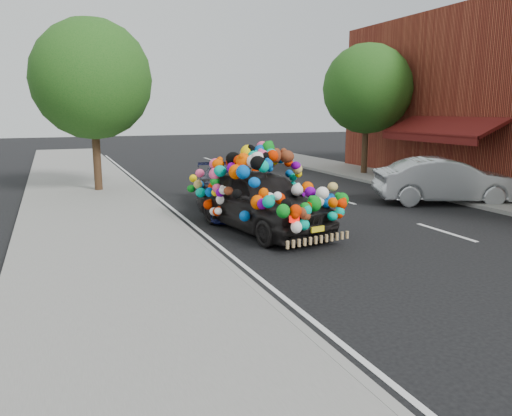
{
  "coord_description": "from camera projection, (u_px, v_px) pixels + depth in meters",
  "views": [
    {
      "loc": [
        -5.3,
        -9.32,
        2.99
      ],
      "look_at": [
        -1.13,
        0.86,
        0.81
      ],
      "focal_mm": 35.0,
      "sensor_mm": 36.0,
      "label": 1
    }
  ],
  "objects": [
    {
      "name": "footpath_far",
      "position": [
        488.0,
        198.0,
        16.78
      ],
      "size": [
        3.0,
        40.0,
        0.12
      ],
      "primitive_type": "cube",
      "color": "gray",
      "rests_on": "ground"
    },
    {
      "name": "silver_hatchback",
      "position": [
        446.0,
        181.0,
        16.07
      ],
      "size": [
        4.71,
        3.18,
        1.47
      ],
      "primitive_type": "imported",
      "rotation": [
        0.0,
        0.0,
        1.17
      ],
      "color": "#A4A7AB",
      "rests_on": "ground"
    },
    {
      "name": "tree_far_b",
      "position": [
        367.0,
        89.0,
        22.31
      ],
      "size": [
        4.0,
        4.0,
        5.9
      ],
      "color": "#332114",
      "rests_on": "ground"
    },
    {
      "name": "navy_sedan",
      "position": [
        232.0,
        190.0,
        14.82
      ],
      "size": [
        2.54,
        4.73,
        1.3
      ],
      "primitive_type": "imported",
      "rotation": [
        0.0,
        0.0,
        -0.17
      ],
      "color": "black",
      "rests_on": "ground"
    },
    {
      "name": "sidewalk",
      "position": [
        118.0,
        268.0,
        9.4
      ],
      "size": [
        4.0,
        60.0,
        0.12
      ],
      "primitive_type": "cube",
      "color": "gray",
      "rests_on": "ground"
    },
    {
      "name": "ground",
      "position": [
        318.0,
        247.0,
        11.01
      ],
      "size": [
        100.0,
        100.0,
        0.0
      ],
      "primitive_type": "plane",
      "color": "black",
      "rests_on": "ground"
    },
    {
      "name": "lane_markings",
      "position": [
        446.0,
        232.0,
        12.35
      ],
      "size": [
        6.0,
        50.0,
        0.01
      ],
      "primitive_type": null,
      "color": "silver",
      "rests_on": "ground"
    },
    {
      "name": "tree_near_sidewalk",
      "position": [
        92.0,
        79.0,
        17.44
      ],
      "size": [
        4.2,
        4.2,
        6.13
      ],
      "color": "#332114",
      "rests_on": "ground"
    },
    {
      "name": "plush_art_car",
      "position": [
        261.0,
        186.0,
        12.42
      ],
      "size": [
        2.89,
        4.96,
        2.17
      ],
      "rotation": [
        0.0,
        0.0,
        0.16
      ],
      "color": "black",
      "rests_on": "ground"
    },
    {
      "name": "kerb",
      "position": [
        217.0,
        256.0,
        10.13
      ],
      "size": [
        0.15,
        60.0,
        0.13
      ],
      "primitive_type": "cube",
      "color": "gray",
      "rests_on": "ground"
    }
  ]
}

